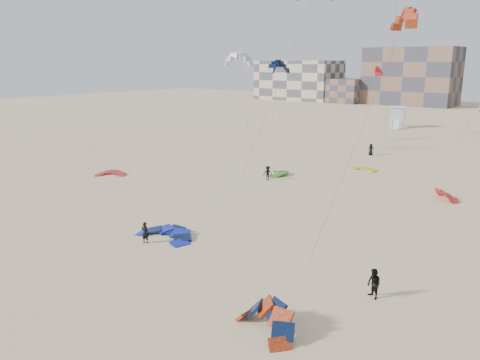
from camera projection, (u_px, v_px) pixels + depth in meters
The scene contains 19 objects.
ground at pixel (133, 253), 33.37m from camera, with size 320.00×320.00×0.00m, color beige.
kite_ground_blue at pixel (166, 237), 36.43m from camera, with size 4.45×4.62×0.87m, color #1B27DF, non-canonical shape.
kite_ground_orange at pixel (266, 331), 23.64m from camera, with size 3.73×3.02×2.30m, color #ED4616, non-canonical shape.
kite_ground_red at pixel (111, 175), 56.57m from camera, with size 3.39×3.57×0.68m, color red, non-canonical shape.
kite_ground_green at pixel (277, 175), 56.78m from camera, with size 3.41×3.55×0.86m, color #2C8613, non-canonical shape.
kite_ground_red_far at pixel (446, 199), 46.48m from camera, with size 2.97×2.67×1.66m, color red, non-canonical shape.
kite_ground_yellow at pixel (364, 170), 59.09m from camera, with size 2.87×3.02×0.39m, color gold, non-canonical shape.
kitesurfer_main at pixel (145, 232), 35.03m from camera, with size 0.60×0.40×1.65m, color black.
kitesurfer_b at pixel (374, 284), 26.72m from camera, with size 0.87×0.68×1.78m, color black.
kitesurfer_c at pixel (268, 173), 53.87m from camera, with size 1.09×0.62×1.68m, color black.
kitesurfer_e at pixel (371, 149), 68.49m from camera, with size 0.84×0.55×1.72m, color black.
kite_fly_orange at pixel (405, 21), 49.57m from camera, with size 8.68×30.44×18.00m.
kite_fly_grey at pixel (239, 61), 64.90m from camera, with size 8.18×6.52×13.91m.
kite_fly_navy at pixel (279, 68), 74.92m from camera, with size 4.79×4.74×12.82m.
kite_fly_red at pixel (378, 72), 82.56m from camera, with size 5.08×3.97×11.91m.
lifeguard_tower_far at pixel (398, 117), 97.81m from camera, with size 3.87×6.43×4.38m.
condo_west_a at pixel (298, 80), 172.07m from camera, with size 30.00×15.00×14.00m, color #C2B28E.
condo_west_b at pixel (411, 76), 149.79m from camera, with size 28.00×14.00×18.00m, color brown.
condo_fill_left at pixel (345, 91), 158.92m from camera, with size 12.00×10.00×8.00m, color brown.
Camera 1 is at (25.74, -19.06, 13.16)m, focal length 35.00 mm.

